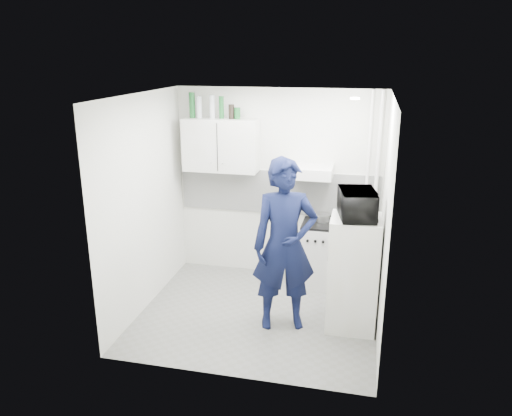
# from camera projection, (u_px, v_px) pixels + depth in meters

# --- Properties ---
(floor) EXTENTS (2.80, 2.80, 0.00)m
(floor) POSITION_uv_depth(u_px,v_px,m) (258.00, 314.00, 6.05)
(floor) COLOR slate
(floor) RESTS_ON ground
(ceiling) EXTENTS (2.80, 2.80, 0.00)m
(ceiling) POSITION_uv_depth(u_px,v_px,m) (258.00, 95.00, 5.27)
(ceiling) COLOR white
(ceiling) RESTS_ON wall_back
(wall_back) EXTENTS (2.80, 0.00, 2.80)m
(wall_back) POSITION_uv_depth(u_px,v_px,m) (278.00, 185.00, 6.82)
(wall_back) COLOR silver
(wall_back) RESTS_ON floor
(wall_left) EXTENTS (0.00, 2.60, 2.60)m
(wall_left) POSITION_uv_depth(u_px,v_px,m) (144.00, 204.00, 5.96)
(wall_left) COLOR silver
(wall_left) RESTS_ON floor
(wall_right) EXTENTS (0.00, 2.60, 2.60)m
(wall_right) POSITION_uv_depth(u_px,v_px,m) (385.00, 221.00, 5.36)
(wall_right) COLOR silver
(wall_right) RESTS_ON floor
(person) EXTENTS (0.83, 0.67, 1.97)m
(person) POSITION_uv_depth(u_px,v_px,m) (285.00, 245.00, 5.53)
(person) COLOR black
(person) RESTS_ON floor
(stove) EXTENTS (0.53, 0.53, 0.85)m
(stove) POSITION_uv_depth(u_px,v_px,m) (320.00, 255.00, 6.72)
(stove) COLOR silver
(stove) RESTS_ON floor
(fridge) EXTENTS (0.55, 0.55, 1.32)m
(fridge) POSITION_uv_depth(u_px,v_px,m) (353.00, 273.00, 5.61)
(fridge) COLOR silver
(fridge) RESTS_ON floor
(stove_top) EXTENTS (0.51, 0.51, 0.03)m
(stove_top) POSITION_uv_depth(u_px,v_px,m) (322.00, 224.00, 6.59)
(stove_top) COLOR black
(stove_top) RESTS_ON stove
(saucepan) EXTENTS (0.17, 0.17, 0.10)m
(saucepan) POSITION_uv_depth(u_px,v_px,m) (323.00, 218.00, 6.63)
(saucepan) COLOR silver
(saucepan) RESTS_ON stove_top
(microwave) EXTENTS (0.61, 0.47, 0.31)m
(microwave) POSITION_uv_depth(u_px,v_px,m) (358.00, 204.00, 5.36)
(microwave) COLOR black
(microwave) RESTS_ON fridge
(bottle_a) EXTENTS (0.08, 0.08, 0.33)m
(bottle_a) POSITION_uv_depth(u_px,v_px,m) (192.00, 105.00, 6.58)
(bottle_a) COLOR #144C1E
(bottle_a) RESTS_ON upper_cabinet
(bottle_b) EXTENTS (0.07, 0.07, 0.28)m
(bottle_b) POSITION_uv_depth(u_px,v_px,m) (199.00, 107.00, 6.57)
(bottle_b) COLOR #B2B7BC
(bottle_b) RESTS_ON upper_cabinet
(bottle_c) EXTENTS (0.07, 0.07, 0.30)m
(bottle_c) POSITION_uv_depth(u_px,v_px,m) (212.00, 107.00, 6.53)
(bottle_c) COLOR #B2B7BC
(bottle_c) RESTS_ON upper_cabinet
(bottle_d) EXTENTS (0.07, 0.07, 0.29)m
(bottle_d) POSITION_uv_depth(u_px,v_px,m) (221.00, 107.00, 6.50)
(bottle_d) COLOR #144C1E
(bottle_d) RESTS_ON upper_cabinet
(canister_a) EXTENTS (0.07, 0.07, 0.19)m
(canister_a) POSITION_uv_depth(u_px,v_px,m) (231.00, 112.00, 6.49)
(canister_a) COLOR black
(canister_a) RESTS_ON upper_cabinet
(canister_b) EXTENTS (0.08, 0.08, 0.15)m
(canister_b) POSITION_uv_depth(u_px,v_px,m) (237.00, 113.00, 6.48)
(canister_b) COLOR #144C1E
(canister_b) RESTS_ON upper_cabinet
(upper_cabinet) EXTENTS (1.00, 0.35, 0.70)m
(upper_cabinet) POSITION_uv_depth(u_px,v_px,m) (221.00, 145.00, 6.66)
(upper_cabinet) COLOR silver
(upper_cabinet) RESTS_ON wall_back
(range_hood) EXTENTS (0.60, 0.50, 0.14)m
(range_hood) POSITION_uv_depth(u_px,v_px,m) (309.00, 171.00, 6.41)
(range_hood) COLOR silver
(range_hood) RESTS_ON wall_back
(backsplash) EXTENTS (2.74, 0.03, 0.60)m
(backsplash) POSITION_uv_depth(u_px,v_px,m) (278.00, 192.00, 6.84)
(backsplash) COLOR white
(backsplash) RESTS_ON wall_back
(pipe_a) EXTENTS (0.05, 0.05, 2.60)m
(pipe_a) POSITION_uv_depth(u_px,v_px,m) (375.00, 192.00, 6.47)
(pipe_a) COLOR silver
(pipe_a) RESTS_ON floor
(pipe_b) EXTENTS (0.04, 0.04, 2.60)m
(pipe_b) POSITION_uv_depth(u_px,v_px,m) (366.00, 191.00, 6.50)
(pipe_b) COLOR silver
(pipe_b) RESTS_ON floor
(ceiling_spot_fixture) EXTENTS (0.10, 0.10, 0.02)m
(ceiling_spot_fixture) POSITION_uv_depth(u_px,v_px,m) (355.00, 98.00, 5.25)
(ceiling_spot_fixture) COLOR white
(ceiling_spot_fixture) RESTS_ON ceiling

